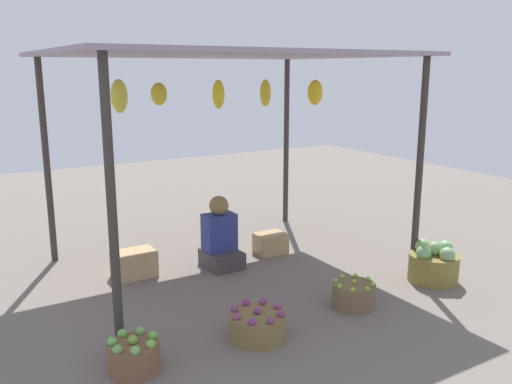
{
  "coord_description": "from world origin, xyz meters",
  "views": [
    {
      "loc": [
        -2.62,
        -4.9,
        2.1
      ],
      "look_at": [
        0.0,
        -0.59,
        0.95
      ],
      "focal_mm": 38.03,
      "sensor_mm": 36.0,
      "label": 1
    }
  ],
  "objects_px": {
    "wooden_crate_near_vendor": "(134,264)",
    "basket_purple_onions": "(258,325)",
    "wooden_crate_stacked_rear": "(271,243)",
    "basket_limes": "(354,295)",
    "basket_cabbages": "(434,264)",
    "vendor_person": "(220,240)",
    "basket_green_apples": "(134,356)"
  },
  "relations": [
    {
      "from": "basket_limes",
      "to": "wooden_crate_near_vendor",
      "type": "xyz_separation_m",
      "value": [
        -1.45,
        1.73,
        0.03
      ]
    },
    {
      "from": "basket_cabbages",
      "to": "basket_green_apples",
      "type": "bearing_deg",
      "value": -179.14
    },
    {
      "from": "basket_limes",
      "to": "wooden_crate_near_vendor",
      "type": "height_order",
      "value": "wooden_crate_near_vendor"
    },
    {
      "from": "wooden_crate_near_vendor",
      "to": "basket_purple_onions",
      "type": "bearing_deg",
      "value": -77.23
    },
    {
      "from": "vendor_person",
      "to": "basket_cabbages",
      "type": "distance_m",
      "value": 2.22
    },
    {
      "from": "basket_green_apples",
      "to": "basket_limes",
      "type": "xyz_separation_m",
      "value": [
        2.05,
        0.01,
        -0.01
      ]
    },
    {
      "from": "basket_purple_onions",
      "to": "basket_cabbages",
      "type": "bearing_deg",
      "value": 2.43
    },
    {
      "from": "basket_purple_onions",
      "to": "wooden_crate_near_vendor",
      "type": "bearing_deg",
      "value": 102.77
    },
    {
      "from": "wooden_crate_stacked_rear",
      "to": "vendor_person",
      "type": "bearing_deg",
      "value": -174.16
    },
    {
      "from": "wooden_crate_stacked_rear",
      "to": "basket_limes",
      "type": "bearing_deg",
      "value": -95.08
    },
    {
      "from": "wooden_crate_near_vendor",
      "to": "wooden_crate_stacked_rear",
      "type": "height_order",
      "value": "wooden_crate_near_vendor"
    },
    {
      "from": "basket_cabbages",
      "to": "wooden_crate_stacked_rear",
      "type": "bearing_deg",
      "value": 121.02
    },
    {
      "from": "vendor_person",
      "to": "basket_green_apples",
      "type": "distance_m",
      "value": 2.16
    },
    {
      "from": "basket_cabbages",
      "to": "wooden_crate_stacked_rear",
      "type": "relative_size",
      "value": 1.45
    },
    {
      "from": "basket_green_apples",
      "to": "wooden_crate_near_vendor",
      "type": "xyz_separation_m",
      "value": [
        0.6,
        1.74,
        0.02
      ]
    },
    {
      "from": "vendor_person",
      "to": "wooden_crate_stacked_rear",
      "type": "distance_m",
      "value": 0.72
    },
    {
      "from": "basket_limes",
      "to": "basket_green_apples",
      "type": "bearing_deg",
      "value": -179.77
    },
    {
      "from": "vendor_person",
      "to": "basket_purple_onions",
      "type": "height_order",
      "value": "vendor_person"
    },
    {
      "from": "basket_green_apples",
      "to": "basket_purple_onions",
      "type": "bearing_deg",
      "value": -2.47
    },
    {
      "from": "vendor_person",
      "to": "basket_limes",
      "type": "distance_m",
      "value": 1.64
    },
    {
      "from": "basket_cabbages",
      "to": "wooden_crate_near_vendor",
      "type": "xyz_separation_m",
      "value": [
        -2.54,
        1.69,
        -0.04
      ]
    },
    {
      "from": "basket_limes",
      "to": "wooden_crate_near_vendor",
      "type": "distance_m",
      "value": 2.26
    },
    {
      "from": "basket_cabbages",
      "to": "wooden_crate_near_vendor",
      "type": "distance_m",
      "value": 3.05
    },
    {
      "from": "basket_limes",
      "to": "wooden_crate_stacked_rear",
      "type": "distance_m",
      "value": 1.61
    },
    {
      "from": "basket_green_apples",
      "to": "basket_limes",
      "type": "bearing_deg",
      "value": 0.23
    },
    {
      "from": "basket_green_apples",
      "to": "wooden_crate_stacked_rear",
      "type": "relative_size",
      "value": 1.09
    },
    {
      "from": "vendor_person",
      "to": "wooden_crate_near_vendor",
      "type": "bearing_deg",
      "value": 167.9
    },
    {
      "from": "basket_purple_onions",
      "to": "basket_limes",
      "type": "distance_m",
      "value": 1.05
    },
    {
      "from": "vendor_person",
      "to": "wooden_crate_near_vendor",
      "type": "height_order",
      "value": "vendor_person"
    },
    {
      "from": "basket_purple_onions",
      "to": "basket_limes",
      "type": "xyz_separation_m",
      "value": [
        1.05,
        0.05,
        0.0
      ]
    },
    {
      "from": "wooden_crate_stacked_rear",
      "to": "wooden_crate_near_vendor",
      "type": "bearing_deg",
      "value": 175.61
    },
    {
      "from": "basket_limes",
      "to": "basket_cabbages",
      "type": "bearing_deg",
      "value": 2.06
    }
  ]
}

